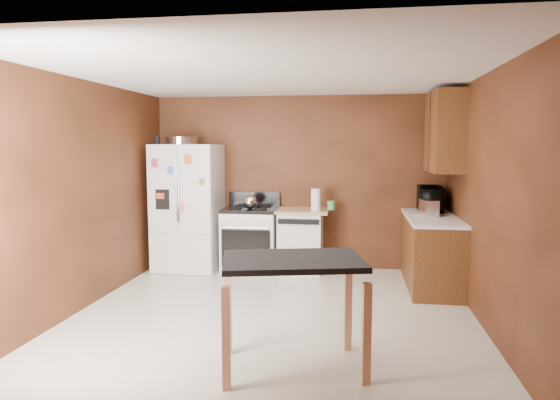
% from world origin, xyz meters
% --- Properties ---
extents(floor, '(4.50, 4.50, 0.00)m').
position_xyz_m(floor, '(0.00, 0.00, 0.00)').
color(floor, beige).
rests_on(floor, ground).
extents(ceiling, '(4.50, 4.50, 0.00)m').
position_xyz_m(ceiling, '(0.00, 0.00, 2.50)').
color(ceiling, white).
rests_on(ceiling, ground).
extents(wall_back, '(4.20, 0.00, 4.20)m').
position_xyz_m(wall_back, '(0.00, 2.25, 1.25)').
color(wall_back, brown).
rests_on(wall_back, ground).
extents(wall_front, '(4.20, 0.00, 4.20)m').
position_xyz_m(wall_front, '(0.00, -2.25, 1.25)').
color(wall_front, brown).
rests_on(wall_front, ground).
extents(wall_left, '(0.00, 4.50, 4.50)m').
position_xyz_m(wall_left, '(-2.10, 0.00, 1.25)').
color(wall_left, brown).
rests_on(wall_left, ground).
extents(wall_right, '(0.00, 4.50, 4.50)m').
position_xyz_m(wall_right, '(2.10, 0.00, 1.25)').
color(wall_right, brown).
rests_on(wall_right, ground).
extents(roasting_pan, '(0.43, 0.43, 0.11)m').
position_xyz_m(roasting_pan, '(-1.61, 1.86, 1.85)').
color(roasting_pan, silver).
rests_on(roasting_pan, refrigerator).
extents(pen_cup, '(0.08, 0.08, 0.12)m').
position_xyz_m(pen_cup, '(-1.94, 1.74, 1.86)').
color(pen_cup, black).
rests_on(pen_cup, refrigerator).
extents(kettle, '(0.20, 0.20, 0.20)m').
position_xyz_m(kettle, '(-0.62, 1.83, 1.00)').
color(kettle, silver).
rests_on(kettle, gas_range).
extents(paper_towel, '(0.15, 0.15, 0.30)m').
position_xyz_m(paper_towel, '(0.30, 1.83, 1.04)').
color(paper_towel, white).
rests_on(paper_towel, dishwasher).
extents(green_canister, '(0.12, 0.12, 0.12)m').
position_xyz_m(green_canister, '(0.50, 1.97, 0.95)').
color(green_canister, green).
rests_on(green_canister, dishwasher).
extents(toaster, '(0.22, 0.31, 0.20)m').
position_xyz_m(toaster, '(1.76, 1.47, 1.00)').
color(toaster, silver).
rests_on(toaster, right_cabinets).
extents(microwave, '(0.39, 0.56, 0.31)m').
position_xyz_m(microwave, '(1.84, 1.94, 1.05)').
color(microwave, black).
rests_on(microwave, right_cabinets).
extents(refrigerator, '(0.90, 0.80, 1.80)m').
position_xyz_m(refrigerator, '(-1.55, 1.86, 0.90)').
color(refrigerator, white).
rests_on(refrigerator, ground).
extents(gas_range, '(0.76, 0.68, 1.10)m').
position_xyz_m(gas_range, '(-0.64, 1.92, 0.46)').
color(gas_range, white).
rests_on(gas_range, ground).
extents(dishwasher, '(0.78, 0.63, 0.89)m').
position_xyz_m(dishwasher, '(0.08, 1.95, 0.45)').
color(dishwasher, white).
rests_on(dishwasher, ground).
extents(right_cabinets, '(0.63, 1.58, 2.45)m').
position_xyz_m(right_cabinets, '(1.84, 1.48, 0.91)').
color(right_cabinets, brown).
rests_on(right_cabinets, ground).
extents(island, '(1.24, 0.96, 0.91)m').
position_xyz_m(island, '(0.35, -1.16, 0.75)').
color(island, black).
rests_on(island, ground).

